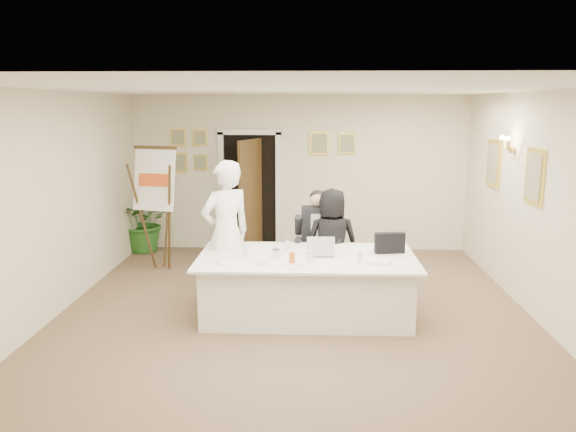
# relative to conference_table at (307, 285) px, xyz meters

# --- Properties ---
(floor) EXTENTS (7.00, 7.00, 0.00)m
(floor) POSITION_rel_conference_table_xyz_m (-0.16, -0.12, -0.39)
(floor) COLOR brown
(floor) RESTS_ON ground
(ceiling) EXTENTS (6.00, 7.00, 0.02)m
(ceiling) POSITION_rel_conference_table_xyz_m (-0.16, -0.12, 2.41)
(ceiling) COLOR white
(ceiling) RESTS_ON wall_back
(wall_back) EXTENTS (6.00, 0.10, 2.80)m
(wall_back) POSITION_rel_conference_table_xyz_m (-0.16, 3.38, 1.01)
(wall_back) COLOR beige
(wall_back) RESTS_ON floor
(wall_front) EXTENTS (6.00, 0.10, 2.80)m
(wall_front) POSITION_rel_conference_table_xyz_m (-0.16, -3.62, 1.01)
(wall_front) COLOR beige
(wall_front) RESTS_ON floor
(wall_left) EXTENTS (0.10, 7.00, 2.80)m
(wall_left) POSITION_rel_conference_table_xyz_m (-3.16, -0.12, 1.01)
(wall_left) COLOR beige
(wall_left) RESTS_ON floor
(wall_right) EXTENTS (0.10, 7.00, 2.80)m
(wall_right) POSITION_rel_conference_table_xyz_m (2.84, -0.12, 1.01)
(wall_right) COLOR beige
(wall_right) RESTS_ON floor
(doorway) EXTENTS (1.14, 0.86, 2.20)m
(doorway) POSITION_rel_conference_table_xyz_m (-1.04, 3.20, 0.65)
(doorway) COLOR black
(doorway) RESTS_ON floor
(pictures_back_wall) EXTENTS (3.40, 0.06, 0.80)m
(pictures_back_wall) POSITION_rel_conference_table_xyz_m (-0.96, 3.35, 1.46)
(pictures_back_wall) COLOR #E8CD4F
(pictures_back_wall) RESTS_ON wall_back
(pictures_right_wall) EXTENTS (0.06, 2.20, 0.80)m
(pictures_right_wall) POSITION_rel_conference_table_xyz_m (2.81, 1.08, 1.36)
(pictures_right_wall) COLOR #E8CD4F
(pictures_right_wall) RESTS_ON wall_right
(wall_sconce) EXTENTS (0.20, 0.30, 0.24)m
(wall_sconce) POSITION_rel_conference_table_xyz_m (2.74, 1.08, 1.71)
(wall_sconce) COLOR #B49539
(wall_sconce) RESTS_ON wall_right
(conference_table) EXTENTS (2.70, 1.44, 0.78)m
(conference_table) POSITION_rel_conference_table_xyz_m (0.00, 0.00, 0.00)
(conference_table) COLOR silver
(conference_table) RESTS_ON floor
(seated_man) EXTENTS (0.73, 0.77, 1.45)m
(seated_man) POSITION_rel_conference_table_xyz_m (0.14, 1.10, 0.33)
(seated_man) COLOR black
(seated_man) RESTS_ON floor
(flip_chart) EXTENTS (0.71, 0.50, 1.96)m
(flip_chart) POSITION_rel_conference_table_xyz_m (-2.37, 1.93, 0.51)
(flip_chart) COLOR #332310
(flip_chart) RESTS_ON floor
(standing_man) EXTENTS (0.84, 0.79, 1.93)m
(standing_man) POSITION_rel_conference_table_xyz_m (-1.06, 0.38, 0.57)
(standing_man) COLOR white
(standing_man) RESTS_ON floor
(standing_woman) EXTENTS (0.80, 0.58, 1.51)m
(standing_woman) POSITION_rel_conference_table_xyz_m (0.34, 0.78, 0.36)
(standing_woman) COLOR black
(standing_woman) RESTS_ON floor
(potted_palm) EXTENTS (1.28, 1.22, 1.12)m
(potted_palm) POSITION_rel_conference_table_xyz_m (-2.96, 3.08, 0.17)
(potted_palm) COLOR #245E1F
(potted_palm) RESTS_ON floor
(laptop) EXTENTS (0.35, 0.37, 0.28)m
(laptop) POSITION_rel_conference_table_xyz_m (0.17, 0.08, 0.52)
(laptop) COLOR #B7BABC
(laptop) RESTS_ON conference_table
(laptop_bag) EXTENTS (0.39, 0.16, 0.26)m
(laptop_bag) POSITION_rel_conference_table_xyz_m (1.05, 0.20, 0.51)
(laptop_bag) COLOR black
(laptop_bag) RESTS_ON conference_table
(paper_stack) EXTENTS (0.39, 0.32, 0.03)m
(paper_stack) POSITION_rel_conference_table_xyz_m (0.83, -0.26, 0.40)
(paper_stack) COLOR white
(paper_stack) RESTS_ON conference_table
(plate_left) EXTENTS (0.25, 0.25, 0.01)m
(plate_left) POSITION_rel_conference_table_xyz_m (-0.96, -0.32, 0.39)
(plate_left) COLOR white
(plate_left) RESTS_ON conference_table
(plate_mid) EXTENTS (0.24, 0.24, 0.01)m
(plate_mid) POSITION_rel_conference_table_xyz_m (-0.53, -0.38, 0.39)
(plate_mid) COLOR white
(plate_mid) RESTS_ON conference_table
(plate_near) EXTENTS (0.23, 0.23, 0.01)m
(plate_near) POSITION_rel_conference_table_xyz_m (-0.15, -0.50, 0.39)
(plate_near) COLOR white
(plate_near) RESTS_ON conference_table
(glass_a) EXTENTS (0.07, 0.07, 0.14)m
(glass_a) POSITION_rel_conference_table_xyz_m (-0.76, -0.09, 0.45)
(glass_a) COLOR silver
(glass_a) RESTS_ON conference_table
(glass_b) EXTENTS (0.08, 0.08, 0.14)m
(glass_b) POSITION_rel_conference_table_xyz_m (0.04, -0.29, 0.45)
(glass_b) COLOR silver
(glass_b) RESTS_ON conference_table
(glass_c) EXTENTS (0.07, 0.07, 0.14)m
(glass_c) POSITION_rel_conference_table_xyz_m (0.63, -0.29, 0.45)
(glass_c) COLOR silver
(glass_c) RESTS_ON conference_table
(glass_d) EXTENTS (0.07, 0.07, 0.14)m
(glass_d) POSITION_rel_conference_table_xyz_m (-0.25, 0.19, 0.45)
(glass_d) COLOR silver
(glass_d) RESTS_ON conference_table
(oj_glass) EXTENTS (0.09, 0.09, 0.13)m
(oj_glass) POSITION_rel_conference_table_xyz_m (-0.17, -0.34, 0.45)
(oj_glass) COLOR #D55A11
(oj_glass) RESTS_ON conference_table
(steel_jug) EXTENTS (0.12, 0.12, 0.11)m
(steel_jug) POSITION_rel_conference_table_xyz_m (-0.38, -0.11, 0.44)
(steel_jug) COLOR silver
(steel_jug) RESTS_ON conference_table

